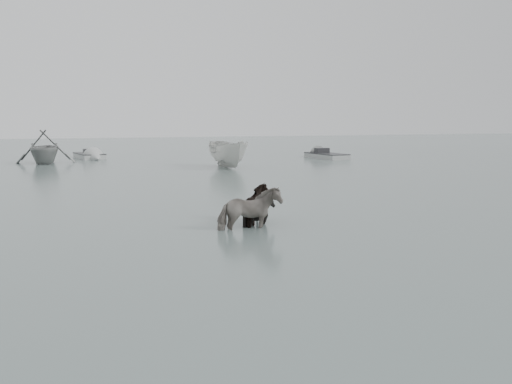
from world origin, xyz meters
TOP-DOWN VIEW (x-y plane):
  - ground at (0.00, 0.00)m, footprint 140.00×140.00m
  - pony_pinto at (-0.55, 0.20)m, footprint 1.84×0.94m
  - pony_dark at (0.04, 1.10)m, footprint 1.26×1.47m
  - pony_black at (-0.05, 0.84)m, footprint 1.25×1.16m
  - rowboat_trail at (-7.31, 26.05)m, footprint 4.27×4.85m
  - boat_small at (3.78, 19.28)m, footprint 2.09×4.96m
  - skiff_port at (12.82, 24.46)m, footprint 2.47×5.61m
  - skiff_mid at (-4.37, 29.88)m, footprint 2.69×5.33m

SIDE VIEW (x-z plane):
  - ground at x=0.00m, z-range 0.00..0.00m
  - skiff_port at x=12.82m, z-range 0.00..0.75m
  - skiff_mid at x=-4.37m, z-range 0.00..0.75m
  - pony_black at x=-0.05m, z-range 0.00..1.16m
  - pony_dark at x=0.04m, z-range 0.00..1.46m
  - pony_pinto at x=-0.55m, z-range 0.00..1.51m
  - boat_small at x=3.78m, z-range 0.00..1.88m
  - rowboat_trail at x=-7.31m, z-range 0.00..2.42m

